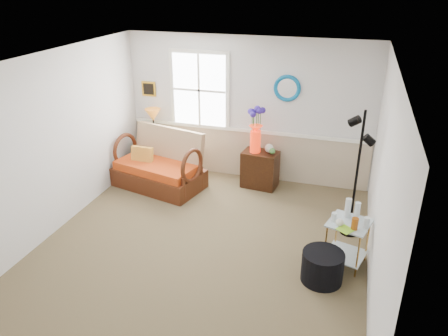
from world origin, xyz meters
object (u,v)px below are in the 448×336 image
(lamp_stand, at_px, (155,152))
(ottoman, at_px, (322,267))
(loveseat, at_px, (158,160))
(floor_lamp, at_px, (357,175))
(side_table, at_px, (347,243))
(cabinet, at_px, (260,169))

(lamp_stand, relative_size, ottoman, 1.28)
(loveseat, height_order, floor_lamp, floor_lamp)
(loveseat, bearing_deg, side_table, -9.26)
(loveseat, distance_m, cabinet, 1.83)
(floor_lamp, relative_size, ottoman, 3.63)
(loveseat, relative_size, floor_lamp, 0.82)
(ottoman, bearing_deg, loveseat, 149.10)
(lamp_stand, xyz_separation_m, cabinet, (2.15, -0.18, -0.00))
(loveseat, distance_m, floor_lamp, 3.45)
(loveseat, xyz_separation_m, ottoman, (3.08, -1.84, -0.31))
(floor_lamp, bearing_deg, side_table, -72.78)
(lamp_stand, xyz_separation_m, side_table, (3.75, -2.11, -0.02))
(loveseat, height_order, ottoman, loveseat)
(lamp_stand, distance_m, cabinet, 2.16)
(lamp_stand, bearing_deg, floor_lamp, -19.08)
(side_table, height_order, floor_lamp, floor_lamp)
(lamp_stand, height_order, ottoman, lamp_stand)
(loveseat, bearing_deg, lamp_stand, 133.62)
(lamp_stand, height_order, side_table, lamp_stand)
(loveseat, xyz_separation_m, lamp_stand, (-0.41, 0.71, -0.17))
(loveseat, distance_m, side_table, 3.62)
(cabinet, xyz_separation_m, ottoman, (1.34, -2.38, -0.13))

